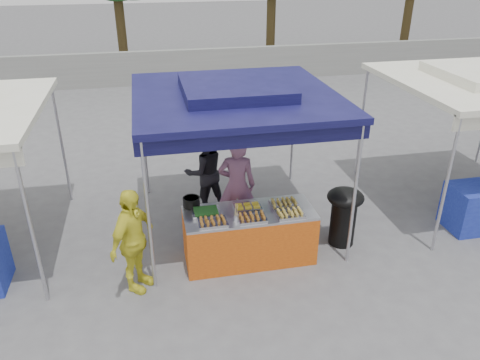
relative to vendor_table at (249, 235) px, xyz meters
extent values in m
plane|color=#565658|center=(0.00, 0.10, -0.43)|extent=(80.00, 80.00, 0.00)
cube|color=gray|center=(0.00, 11.10, 0.17)|extent=(40.00, 0.25, 1.20)
cylinder|color=#B4B3BA|center=(-1.50, -0.40, 0.72)|extent=(0.05, 0.05, 2.30)
cylinder|color=#B4B3BA|center=(1.50, -0.40, 0.72)|extent=(0.05, 0.05, 2.30)
cylinder|color=#B4B3BA|center=(-1.50, 2.60, 0.72)|extent=(0.05, 0.05, 2.30)
cylinder|color=#B4B3BA|center=(1.50, 2.60, 0.72)|extent=(0.05, 0.05, 2.30)
cube|color=#100F3E|center=(0.00, 1.10, 1.92)|extent=(3.20, 3.20, 0.10)
cube|color=#100F3E|center=(0.00, 1.10, 2.05)|extent=(1.65, 1.65, 0.18)
cube|color=#100F3E|center=(0.00, -0.40, 1.77)|extent=(3.20, 0.04, 0.25)
cylinder|color=#B4B3BA|center=(-3.00, -0.40, 0.72)|extent=(0.05, 0.05, 2.30)
cylinder|color=#B4B3BA|center=(-3.00, 2.60, 0.72)|extent=(0.05, 0.05, 2.30)
cylinder|color=#B4B3BA|center=(3.00, -0.40, 0.72)|extent=(0.05, 0.05, 2.30)
cylinder|color=#B4B3BA|center=(3.00, 2.60, 0.72)|extent=(0.05, 0.05, 2.30)
cylinder|color=#3E3017|center=(-2.08, 13.38, 1.59)|extent=(0.36, 0.36, 4.03)
cylinder|color=#3E3017|center=(3.86, 13.10, 1.69)|extent=(0.36, 0.36, 4.22)
cylinder|color=#3E3017|center=(9.67, 12.72, 1.84)|extent=(0.36, 0.36, 4.53)
cube|color=#B94A10|center=(0.00, 0.00, -0.02)|extent=(2.00, 0.80, 0.81)
cube|color=#B4B3BA|center=(0.00, 0.00, 0.40)|extent=(2.00, 0.80, 0.04)
cube|color=silver|center=(-0.60, -0.24, 0.45)|extent=(0.42, 0.30, 0.05)
cube|color=brown|center=(-0.60, -0.24, 0.49)|extent=(0.35, 0.25, 0.02)
cube|color=silver|center=(-0.02, -0.24, 0.45)|extent=(0.42, 0.30, 0.05)
cube|color=brown|center=(-0.02, -0.24, 0.49)|extent=(0.35, 0.25, 0.02)
cube|color=silver|center=(0.57, -0.24, 0.45)|extent=(0.42, 0.30, 0.05)
cube|color=#A78D39|center=(0.57, -0.24, 0.49)|extent=(0.35, 0.25, 0.02)
cube|color=silver|center=(-0.66, 0.07, 0.45)|extent=(0.42, 0.30, 0.05)
cube|color=#1E531C|center=(-0.66, 0.07, 0.49)|extent=(0.35, 0.25, 0.02)
cube|color=silver|center=(-0.01, 0.09, 0.45)|extent=(0.42, 0.30, 0.05)
cube|color=gold|center=(-0.01, 0.09, 0.49)|extent=(0.35, 0.25, 0.02)
cube|color=silver|center=(0.57, 0.08, 0.45)|extent=(0.42, 0.30, 0.05)
cube|color=#A78D39|center=(0.57, 0.08, 0.49)|extent=(0.35, 0.25, 0.02)
cylinder|color=black|center=(-0.84, 0.35, 0.50)|extent=(0.26, 0.26, 0.15)
cylinder|color=#B4B3BA|center=(-0.25, -0.22, 0.48)|extent=(0.08, 0.08, 0.10)
cylinder|color=black|center=(1.61, 0.11, -0.02)|extent=(0.41, 0.41, 0.80)
ellipsoid|color=black|center=(1.61, 0.11, 0.45)|extent=(0.60, 0.60, 0.27)
cube|color=#13229B|center=(-0.51, 0.70, -0.29)|extent=(0.45, 0.31, 0.27)
cube|color=#13229B|center=(0.20, 0.58, -0.26)|extent=(0.53, 0.37, 0.32)
cube|color=#13229B|center=(0.20, 0.58, 0.04)|extent=(0.49, 0.35, 0.30)
imported|color=#835372|center=(-0.02, 0.87, 0.44)|extent=(0.70, 0.54, 1.73)
imported|color=black|center=(-0.46, 1.70, 0.36)|extent=(0.88, 0.76, 1.56)
imported|color=yellow|center=(-1.75, -0.37, 0.37)|extent=(0.85, 0.99, 1.59)
camera|label=1|loc=(-1.39, -6.00, 4.02)|focal=35.00mm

